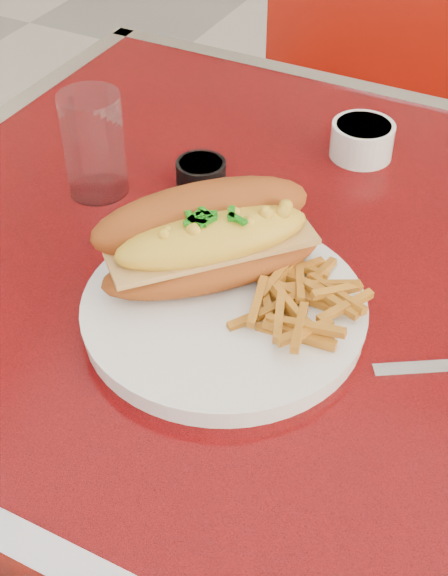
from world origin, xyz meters
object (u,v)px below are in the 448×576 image
at_px(mac_hoagie, 209,238).
at_px(fork, 299,287).
at_px(sauce_cup_left, 201,172).
at_px(water_tumbler, 94,145).
at_px(dinner_plate, 224,311).
at_px(gravy_ramekin, 362,139).
at_px(diner_table, 390,402).

xyz_separation_m(mac_hoagie, fork, (0.09, 0.02, -0.04)).
distance_m(sauce_cup_left, water_tumbler, 0.13).
distance_m(dinner_plate, fork, 0.08).
bearing_deg(mac_hoagie, sauce_cup_left, 73.88).
bearing_deg(gravy_ramekin, diner_table, -58.77).
relative_size(dinner_plate, fork, 2.76).
height_order(fork, sauce_cup_left, sauce_cup_left).
height_order(dinner_plate, sauce_cup_left, sauce_cup_left).
bearing_deg(fork, gravy_ramekin, 9.25).
distance_m(dinner_plate, gravy_ramekin, 0.34).
xyz_separation_m(gravy_ramekin, sauce_cup_left, (-0.15, -0.15, -0.01)).
bearing_deg(water_tumbler, fork, -14.41).
height_order(mac_hoagie, sauce_cup_left, mac_hoagie).
distance_m(diner_table, gravy_ramekin, 0.32).
xyz_separation_m(dinner_plate, mac_hoagie, (-0.04, 0.04, 0.05)).
relative_size(diner_table, fork, 9.42).
bearing_deg(diner_table, mac_hoagie, -156.84).
relative_size(dinner_plate, sauce_cup_left, 5.38).
xyz_separation_m(diner_table, water_tumbler, (-0.38, 0.01, 0.22)).
xyz_separation_m(mac_hoagie, gravy_ramekin, (0.05, 0.31, -0.04)).
bearing_deg(sauce_cup_left, mac_hoagie, -58.90).
bearing_deg(mac_hoagie, water_tumbler, 107.49).
height_order(fork, gravy_ramekin, gravy_ramekin).
distance_m(gravy_ramekin, sauce_cup_left, 0.21).
distance_m(gravy_ramekin, water_tumbler, 0.33).
xyz_separation_m(mac_hoagie, sauce_cup_left, (-0.10, 0.16, -0.04)).
xyz_separation_m(diner_table, gravy_ramekin, (-0.14, 0.23, 0.18)).
distance_m(diner_table, fork, 0.21).
bearing_deg(sauce_cup_left, dinner_plate, -56.14).
relative_size(gravy_ramekin, water_tumbler, 0.72).
bearing_deg(dinner_plate, fork, 46.37).
distance_m(dinner_plate, water_tumbler, 0.27).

